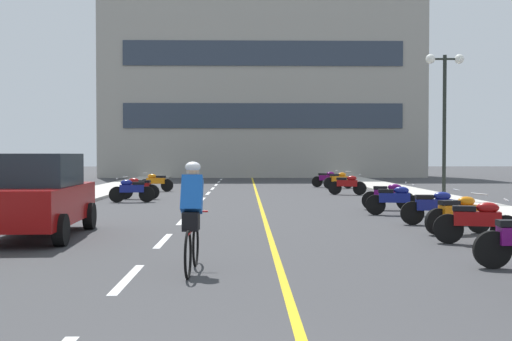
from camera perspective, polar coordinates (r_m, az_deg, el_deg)
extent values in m
plane|color=#38383A|center=(24.15, -0.31, -2.81)|extent=(140.00, 140.00, 0.00)
cube|color=#B7B2A8|center=(28.00, -15.30, -2.15)|extent=(2.40, 72.00, 0.12)
cube|color=#B7B2A8|center=(28.15, 14.44, -2.13)|extent=(2.40, 72.00, 0.12)
cube|color=silver|center=(9.41, -11.58, -9.58)|extent=(0.14, 2.20, 0.01)
cube|color=silver|center=(13.31, -8.41, -6.32)|extent=(0.14, 2.20, 0.01)
cube|color=silver|center=(17.26, -6.69, -4.53)|extent=(0.14, 2.20, 0.01)
cube|color=silver|center=(21.22, -5.62, -3.40)|extent=(0.14, 2.20, 0.01)
cube|color=silver|center=(25.20, -4.89, -2.63)|extent=(0.14, 2.20, 0.01)
cube|color=silver|center=(29.18, -4.36, -2.07)|extent=(0.14, 2.20, 0.01)
cube|color=silver|center=(33.17, -3.96, -1.64)|extent=(0.14, 2.20, 0.01)
cube|color=silver|center=(37.16, -3.64, -1.31)|extent=(0.14, 2.20, 0.01)
cube|color=silver|center=(41.15, -3.39, -1.04)|extent=(0.14, 2.20, 0.01)
cube|color=silver|center=(45.15, -3.18, -0.82)|extent=(0.14, 2.20, 0.01)
cube|color=silver|center=(49.14, -3.00, -0.63)|extent=(0.14, 2.20, 0.01)
cube|color=gold|center=(27.14, 0.14, -2.33)|extent=(0.12, 66.00, 0.01)
cube|color=#9E998E|center=(51.87, 0.56, 8.26)|extent=(25.45, 6.82, 15.87)
cube|color=#2D3847|center=(48.14, 0.67, 4.99)|extent=(21.38, 0.10, 1.90)
cube|color=#2D3847|center=(48.67, 0.67, 10.60)|extent=(21.38, 0.10, 1.90)
cylinder|color=black|center=(24.88, 16.72, 3.80)|extent=(0.14, 0.14, 5.44)
cylinder|color=black|center=(25.12, 16.77, 9.67)|extent=(1.10, 0.08, 0.08)
sphere|color=white|center=(24.96, 15.54, 9.73)|extent=(0.36, 0.36, 0.36)
sphere|color=white|center=(25.29, 17.97, 9.60)|extent=(0.36, 0.36, 0.36)
cylinder|color=black|center=(16.08, -20.83, -3.92)|extent=(0.25, 0.65, 0.64)
cylinder|color=black|center=(15.66, -14.87, -4.01)|extent=(0.25, 0.65, 0.64)
cylinder|color=black|center=(12.94, -17.29, -5.17)|extent=(0.25, 0.65, 0.64)
cube|color=maroon|center=(14.47, -19.27, -2.90)|extent=(1.89, 4.27, 0.80)
cube|color=#1E2833|center=(14.43, -19.29, 0.07)|extent=(1.66, 2.27, 0.70)
cylinder|color=black|center=(10.64, 20.65, -6.74)|extent=(0.60, 0.12, 0.60)
cube|color=black|center=(10.70, 22.19, -4.45)|extent=(0.45, 0.25, 0.10)
cylinder|color=black|center=(13.42, 21.75, -5.06)|extent=(0.61, 0.24, 0.60)
cylinder|color=black|center=(13.30, 17.05, -5.08)|extent=(0.61, 0.24, 0.60)
cube|color=maroon|center=(13.33, 19.42, -4.13)|extent=(0.94, 0.49, 0.28)
ellipsoid|color=maroon|center=(13.33, 20.28, -3.19)|extent=(0.49, 0.34, 0.22)
cube|color=black|center=(13.29, 18.35, -3.28)|extent=(0.49, 0.34, 0.10)
cylinder|color=silver|center=(13.37, 21.78, -2.51)|extent=(0.18, 0.59, 0.03)
cylinder|color=black|center=(15.26, 19.60, -4.27)|extent=(0.60, 0.26, 0.60)
cylinder|color=black|center=(14.63, 16.13, -4.48)|extent=(0.60, 0.26, 0.60)
cube|color=orange|center=(14.92, 17.91, -3.53)|extent=(0.94, 0.52, 0.28)
ellipsoid|color=orange|center=(15.02, 18.54, -2.66)|extent=(0.49, 0.35, 0.22)
cube|color=black|center=(14.76, 17.12, -2.80)|extent=(0.49, 0.35, 0.10)
cylinder|color=silver|center=(15.21, 19.61, -2.02)|extent=(0.20, 0.58, 0.03)
cylinder|color=black|center=(16.79, 17.70, -3.73)|extent=(0.61, 0.15, 0.60)
cylinder|color=black|center=(16.56, 13.99, -3.78)|extent=(0.61, 0.15, 0.60)
cube|color=navy|center=(16.65, 15.86, -3.00)|extent=(0.92, 0.36, 0.28)
ellipsoid|color=navy|center=(16.68, 16.54, -2.24)|extent=(0.46, 0.28, 0.22)
cube|color=black|center=(16.59, 15.02, -2.32)|extent=(0.46, 0.28, 0.10)
cylinder|color=silver|center=(16.75, 17.72, -1.69)|extent=(0.08, 0.60, 0.03)
cylinder|color=black|center=(19.10, 14.10, -3.09)|extent=(0.61, 0.21, 0.60)
cylinder|color=black|center=(19.05, 10.79, -3.08)|extent=(0.61, 0.21, 0.60)
cube|color=navy|center=(19.05, 12.45, -2.42)|extent=(0.94, 0.44, 0.28)
ellipsoid|color=navy|center=(19.05, 13.06, -1.77)|extent=(0.48, 0.32, 0.22)
cube|color=black|center=(19.03, 11.70, -1.82)|extent=(0.48, 0.32, 0.10)
cylinder|color=silver|center=(19.06, 14.11, -1.29)|extent=(0.14, 0.60, 0.03)
cylinder|color=black|center=(20.76, 13.43, -2.72)|extent=(0.60, 0.26, 0.60)
cylinder|color=black|center=(20.81, 10.39, -2.70)|extent=(0.60, 0.26, 0.60)
cube|color=#590C59|center=(20.76, 11.91, -2.10)|extent=(0.94, 0.51, 0.28)
ellipsoid|color=#590C59|center=(20.74, 12.47, -1.50)|extent=(0.49, 0.35, 0.22)
cube|color=black|center=(20.76, 11.23, -1.55)|extent=(0.49, 0.35, 0.10)
cylinder|color=silver|center=(20.72, 13.44, -1.07)|extent=(0.19, 0.59, 0.03)
cylinder|color=black|center=(24.09, -12.50, -2.14)|extent=(0.61, 0.17, 0.60)
cylinder|color=black|center=(24.01, -9.88, -2.14)|extent=(0.61, 0.17, 0.60)
cube|color=navy|center=(24.03, -11.20, -1.62)|extent=(0.93, 0.38, 0.28)
ellipsoid|color=navy|center=(24.03, -11.68, -1.09)|extent=(0.46, 0.29, 0.22)
cube|color=black|center=(24.01, -10.60, -1.14)|extent=(0.46, 0.29, 0.10)
cylinder|color=silver|center=(24.06, -12.51, -0.72)|extent=(0.10, 0.60, 0.03)
cylinder|color=black|center=(25.82, -11.76, -1.90)|extent=(0.61, 0.18, 0.60)
cylinder|color=black|center=(25.48, -9.42, -1.93)|extent=(0.61, 0.18, 0.60)
cube|color=maroon|center=(25.63, -10.60, -1.42)|extent=(0.93, 0.40, 0.28)
ellipsoid|color=maroon|center=(25.68, -11.03, -0.93)|extent=(0.47, 0.30, 0.22)
cube|color=black|center=(25.55, -10.07, -0.98)|extent=(0.47, 0.30, 0.10)
cylinder|color=silver|center=(25.79, -11.77, -0.57)|extent=(0.11, 0.60, 0.03)
cylinder|color=black|center=(28.19, 9.39, -1.61)|extent=(0.60, 0.26, 0.60)
cylinder|color=black|center=(28.32, 7.17, -1.58)|extent=(0.60, 0.26, 0.60)
cube|color=maroon|center=(28.24, 8.28, -1.15)|extent=(0.94, 0.52, 0.28)
ellipsoid|color=maroon|center=(28.20, 8.69, -0.71)|extent=(0.49, 0.35, 0.22)
cube|color=black|center=(28.26, 7.78, -0.74)|extent=(0.49, 0.35, 0.10)
cylinder|color=silver|center=(28.16, 9.39, -0.39)|extent=(0.20, 0.58, 0.03)
cylinder|color=black|center=(31.07, -10.03, -1.32)|extent=(0.61, 0.18, 0.60)
cylinder|color=black|center=(30.77, -8.07, -1.34)|extent=(0.61, 0.18, 0.60)
cube|color=orange|center=(30.91, -9.06, -0.93)|extent=(0.93, 0.40, 0.28)
ellipsoid|color=orange|center=(30.95, -9.42, -0.52)|extent=(0.47, 0.30, 0.22)
cube|color=black|center=(30.83, -8.62, -0.56)|extent=(0.47, 0.30, 0.10)
cylinder|color=silver|center=(31.05, -10.04, -0.22)|extent=(0.11, 0.60, 0.03)
cylinder|color=black|center=(33.62, 8.35, -1.11)|extent=(0.60, 0.27, 0.60)
cylinder|color=black|center=(33.15, 6.64, -1.14)|extent=(0.60, 0.27, 0.60)
cube|color=orange|center=(33.37, 7.51, -0.75)|extent=(0.94, 0.53, 0.28)
ellipsoid|color=orange|center=(33.45, 7.82, -0.36)|extent=(0.49, 0.36, 0.22)
cube|color=black|center=(33.26, 7.12, -0.41)|extent=(0.49, 0.36, 0.10)
cylinder|color=silver|center=(33.60, 8.36, -0.09)|extent=(0.20, 0.58, 0.03)
cylinder|color=black|center=(34.90, 7.34, -1.01)|extent=(0.61, 0.15, 0.60)
cylinder|color=black|center=(34.67, 5.56, -1.02)|extent=(0.61, 0.15, 0.60)
cube|color=#590C59|center=(34.77, 6.45, -0.65)|extent=(0.92, 0.35, 0.28)
ellipsoid|color=#590C59|center=(34.81, 6.78, -0.29)|extent=(0.46, 0.27, 0.22)
cube|color=black|center=(34.72, 6.05, -0.33)|extent=(0.46, 0.27, 0.10)
cylinder|color=silver|center=(34.88, 7.34, -0.03)|extent=(0.08, 0.60, 0.03)
torus|color=black|center=(10.28, -5.51, -6.71)|extent=(0.06, 0.72, 0.72)
torus|color=black|center=(9.25, -6.19, -7.63)|extent=(0.06, 0.72, 0.72)
cylinder|color=red|center=(9.70, -5.85, -5.42)|extent=(0.07, 0.95, 0.04)
cube|color=black|center=(9.53, -5.96, -4.21)|extent=(0.11, 0.20, 0.06)
cylinder|color=red|center=(10.12, -5.57, -3.71)|extent=(0.42, 0.04, 0.03)
cube|color=black|center=(9.59, -5.92, -4.60)|extent=(0.25, 0.37, 0.28)
cube|color=blue|center=(9.70, -5.83, -2.16)|extent=(0.33, 0.46, 0.61)
sphere|color=tan|center=(9.81, -5.75, -0.07)|extent=(0.20, 0.20, 0.20)
ellipsoid|color=white|center=(9.81, -5.75, 0.34)|extent=(0.24, 0.26, 0.16)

